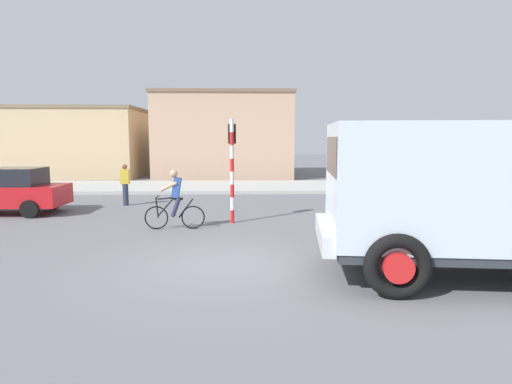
{
  "coord_description": "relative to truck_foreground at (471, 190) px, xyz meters",
  "views": [
    {
      "loc": [
        0.55,
        -8.82,
        2.63
      ],
      "look_at": [
        0.83,
        2.5,
        1.2
      ],
      "focal_mm": 30.22,
      "sensor_mm": 36.0,
      "label": 1
    }
  ],
  "objects": [
    {
      "name": "car_white_mid",
      "position": [
        -12.47,
        7.18,
        -0.85
      ],
      "size": [
        4.01,
        1.89,
        1.6
      ],
      "color": "red",
      "rests_on": "ground"
    },
    {
      "name": "sidewalk_far",
      "position": [
        -4.73,
        14.65,
        -1.59
      ],
      "size": [
        80.0,
        5.0,
        0.16
      ],
      "primitive_type": "cube",
      "color": "#ADADA8",
      "rests_on": "ground"
    },
    {
      "name": "building_corner_left",
      "position": [
        -16.45,
        22.23,
        0.65
      ],
      "size": [
        10.45,
        6.62,
        4.63
      ],
      "color": "#D1B284",
      "rests_on": "ground"
    },
    {
      "name": "building_mid_block",
      "position": [
        -5.58,
        22.34,
        1.12
      ],
      "size": [
        9.01,
        7.77,
        5.57
      ],
      "color": "tan",
      "rests_on": "ground"
    },
    {
      "name": "traffic_light_pole",
      "position": [
        -4.59,
        5.45,
        0.4
      ],
      "size": [
        0.24,
        0.43,
        3.2
      ],
      "color": "red",
      "rests_on": "ground"
    },
    {
      "name": "cyclist",
      "position": [
        -6.22,
        4.48,
        -0.8
      ],
      "size": [
        1.73,
        0.5,
        1.72
      ],
      "color": "black",
      "rests_on": "ground"
    },
    {
      "name": "car_red_near",
      "position": [
        1.58,
        6.93,
        -0.85
      ],
      "size": [
        4.24,
        2.41,
        1.6
      ],
      "color": "white",
      "rests_on": "ground"
    },
    {
      "name": "truck_foreground",
      "position": [
        0.0,
        0.0,
        0.0
      ],
      "size": [
        5.66,
        3.27,
        2.9
      ],
      "color": "silver",
      "rests_on": "ground"
    },
    {
      "name": "pedestrian_near_kerb",
      "position": [
        -8.87,
        8.97,
        -0.82
      ],
      "size": [
        0.34,
        0.22,
        1.62
      ],
      "color": "#2D334C",
      "rests_on": "ground"
    },
    {
      "name": "ground_plane",
      "position": [
        -4.73,
        1.0,
        -1.67
      ],
      "size": [
        120.0,
        120.0,
        0.0
      ],
      "primitive_type": "plane",
      "color": "slate"
    }
  ]
}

